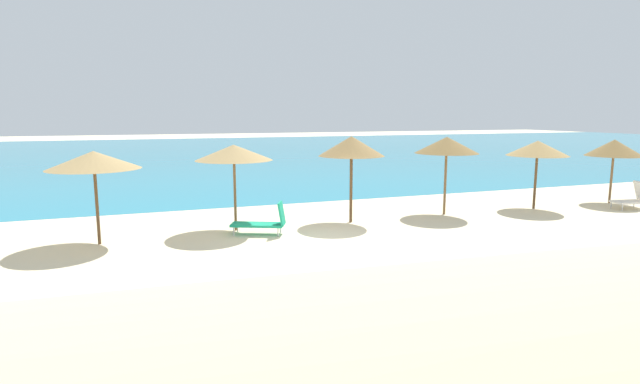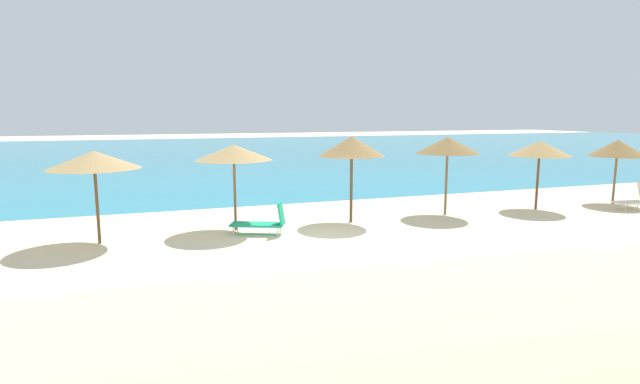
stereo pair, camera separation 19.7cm
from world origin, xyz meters
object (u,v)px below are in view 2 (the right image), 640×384
at_px(beach_umbrella_7, 618,148).
at_px(lounge_chair_1, 264,222).
at_px(beach_umbrella_3, 234,153).
at_px(lounge_chair_0, 637,199).
at_px(beach_umbrella_6, 540,149).
at_px(beach_umbrella_4, 352,146).
at_px(beach_umbrella_2, 94,160).
at_px(beach_umbrella_5, 448,145).

bearing_deg(beach_umbrella_7, lounge_chair_1, -178.26).
relative_size(beach_umbrella_3, lounge_chair_0, 1.90).
height_order(beach_umbrella_6, lounge_chair_0, beach_umbrella_6).
distance_m(beach_umbrella_7, lounge_chair_1, 14.70).
distance_m(beach_umbrella_4, beach_umbrella_7, 11.43).
height_order(beach_umbrella_2, beach_umbrella_4, beach_umbrella_4).
bearing_deg(lounge_chair_1, beach_umbrella_6, -63.28).
relative_size(beach_umbrella_6, lounge_chair_0, 1.85).
height_order(beach_umbrella_3, beach_umbrella_5, beach_umbrella_5).
xyz_separation_m(beach_umbrella_7, lounge_chair_1, (-14.58, -0.44, -1.86)).
bearing_deg(beach_umbrella_2, beach_umbrella_7, -0.12).
bearing_deg(beach_umbrella_7, beach_umbrella_4, 178.66).
xyz_separation_m(beach_umbrella_4, lounge_chair_0, (11.12, -1.54, -2.14)).
bearing_deg(beach_umbrella_2, beach_umbrella_6, 0.12).
distance_m(beach_umbrella_3, beach_umbrella_4, 3.86).
height_order(beach_umbrella_2, beach_umbrella_3, beach_umbrella_3).
xyz_separation_m(beach_umbrella_4, beach_umbrella_5, (3.71, 0.05, -0.05)).
height_order(beach_umbrella_3, beach_umbrella_7, beach_umbrella_3).
distance_m(beach_umbrella_5, beach_umbrella_7, 7.72).
xyz_separation_m(beach_umbrella_2, beach_umbrella_3, (3.89, 0.37, 0.08)).
height_order(beach_umbrella_4, lounge_chair_1, beach_umbrella_4).
bearing_deg(beach_umbrella_3, lounge_chair_1, -50.48).
height_order(beach_umbrella_5, lounge_chair_1, beach_umbrella_5).
xyz_separation_m(beach_umbrella_5, beach_umbrella_6, (3.87, -0.24, -0.19)).
bearing_deg(beach_umbrella_5, beach_umbrella_3, 179.31).
bearing_deg(beach_umbrella_6, beach_umbrella_4, 178.53).
height_order(beach_umbrella_3, lounge_chair_1, beach_umbrella_3).
distance_m(beach_umbrella_2, beach_umbrella_3, 3.91).
relative_size(beach_umbrella_2, lounge_chair_0, 1.85).
bearing_deg(beach_umbrella_6, beach_umbrella_2, -179.88).
bearing_deg(beach_umbrella_7, beach_umbrella_6, 178.93).
height_order(beach_umbrella_3, beach_umbrella_4, beach_umbrella_4).
xyz_separation_m(beach_umbrella_2, lounge_chair_1, (4.60, -0.48, -1.96)).
xyz_separation_m(beach_umbrella_7, lounge_chair_0, (-0.30, -1.27, -1.84)).
bearing_deg(lounge_chair_1, beach_umbrella_3, 63.50).
height_order(beach_umbrella_5, beach_umbrella_6, beach_umbrella_5).
relative_size(beach_umbrella_3, beach_umbrella_6, 1.03).
bearing_deg(beach_umbrella_7, lounge_chair_0, -103.43).
height_order(beach_umbrella_2, lounge_chair_1, beach_umbrella_2).
bearing_deg(beach_umbrella_3, lounge_chair_0, -6.39).
bearing_deg(lounge_chair_1, beach_umbrella_5, -59.71).
bearing_deg(beach_umbrella_6, beach_umbrella_7, -1.07).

